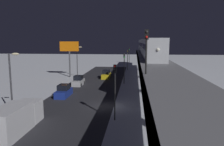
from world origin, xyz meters
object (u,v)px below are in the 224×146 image
sedan_yellow (106,75)px  rail_signal (146,44)px  traffic_light_near (115,84)px  box_truck (16,118)px  subway_train (147,46)px  sedan_silver (78,81)px  commercial_billboard (69,50)px  traffic_light_distant (129,53)px  traffic_light_mid (124,64)px  sedan_blue (64,92)px  traffic_light_far (128,57)px

sedan_yellow → rail_signal: bearing=-76.3°
rail_signal → traffic_light_near: rail_signal is taller
rail_signal → box_truck: (12.69, 0.10, -7.39)m
subway_train → traffic_light_near: size_ratio=8.67×
rail_signal → sedan_yellow: bearing=-76.3°
sedan_silver → commercial_billboard: 12.56m
rail_signal → traffic_light_distant: rail_signal is taller
subway_train → traffic_light_mid: size_ratio=8.67×
sedan_blue → box_truck: bearing=89.2°
sedan_silver → commercial_billboard: size_ratio=0.47×
traffic_light_near → commercial_billboard: 32.47m
subway_train → traffic_light_near: (5.20, 32.98, -3.59)m
box_truck → traffic_light_distant: 70.23m
traffic_light_mid → sedan_silver: bearing=15.5°
sedan_blue → commercial_billboard: bearing=-76.1°
rail_signal → sedan_silver: size_ratio=0.95×
box_truck → traffic_light_far: bearing=-101.3°
sedan_yellow → sedan_blue: size_ratio=1.08×
traffic_light_near → traffic_light_distant: (0.00, -65.37, 0.00)m
rail_signal → traffic_light_far: rail_signal is taller
traffic_light_near → box_truck: bearing=23.6°
rail_signal → sedan_yellow: (7.89, -32.31, -7.94)m
traffic_light_distant → commercial_billboard: bearing=68.8°
traffic_light_far → commercial_billboard: bearing=45.7°
sedan_yellow → sedan_blue: same height
traffic_light_distant → commercial_billboard: (14.07, 36.23, 2.63)m
rail_signal → sedan_blue: 20.33m
sedan_yellow → traffic_light_far: size_ratio=0.74×
rail_signal → traffic_light_far: 47.95m
traffic_light_near → sedan_silver: bearing=-64.2°
traffic_light_far → traffic_light_distant: same height
sedan_silver → traffic_light_mid: size_ratio=0.66×
traffic_light_distant → traffic_light_mid: bearing=90.0°
commercial_billboard → sedan_yellow: bearing=174.7°
traffic_light_far → commercial_billboard: commercial_billboard is taller
subway_train → sedan_blue: (14.50, 23.08, -6.99)m
traffic_light_distant → sedan_yellow: bearing=82.8°
sedan_blue → box_truck: 14.06m
traffic_light_distant → box_truck: bearing=82.2°
sedan_silver → traffic_light_near: size_ratio=0.66×
sedan_silver → traffic_light_mid: bearing=-164.5°
rail_signal → traffic_light_distant: 69.64m
sedan_yellow → box_truck: bearing=-98.4°
box_truck → traffic_light_near: traffic_light_near is taller
traffic_light_mid → sedan_yellow: bearing=-54.0°
rail_signal → sedan_silver: bearing=-61.8°
subway_train → commercial_billboard: (19.27, 3.84, -0.96)m
sedan_blue → traffic_light_near: traffic_light_near is taller
sedan_blue → box_truck: size_ratio=0.60×
box_truck → commercial_billboard: (4.57, -33.29, 5.48)m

